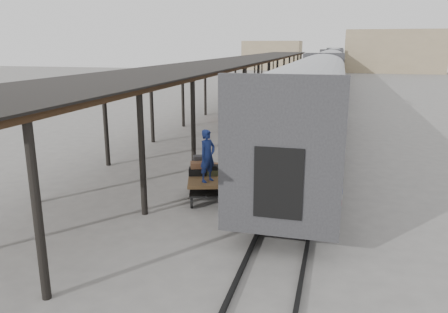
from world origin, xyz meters
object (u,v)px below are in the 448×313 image
luggage_tug (237,111)px  baggage_cart (206,181)px  pedestrian (239,108)px  porter (208,156)px

luggage_tug → baggage_cart: bearing=-104.6°
luggage_tug → pedestrian: bearing=-56.1°
porter → pedestrian: 17.20m
luggage_tug → porter: bearing=-104.1°
luggage_tug → pedestrian: 0.37m
luggage_tug → porter: porter is taller
baggage_cart → pedestrian: pedestrian is taller
porter → pedestrian: size_ratio=0.96×
baggage_cart → porter: 1.30m
baggage_cart → luggage_tug: luggage_tug is taller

